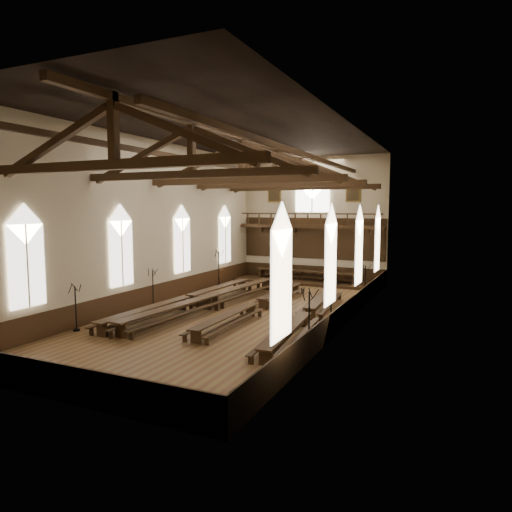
{
  "coord_description": "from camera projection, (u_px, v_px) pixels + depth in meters",
  "views": [
    {
      "loc": [
        11.21,
        -22.66,
        5.88
      ],
      "look_at": [
        0.2,
        1.5,
        3.09
      ],
      "focal_mm": 32.0,
      "sensor_mm": 36.0,
      "label": 1
    }
  ],
  "objects": [
    {
      "name": "ground",
      "position": [
        242.0,
        313.0,
        25.75
      ],
      "size": [
        26.0,
        26.0,
        0.0
      ],
      "primitive_type": "plane",
      "color": "brown",
      "rests_on": "ground"
    },
    {
      "name": "room_walls",
      "position": [
        241.0,
        198.0,
        25.07
      ],
      "size": [
        26.0,
        26.0,
        26.0
      ],
      "color": "#BEB08F",
      "rests_on": "ground"
    },
    {
      "name": "wainscot_band",
      "position": [
        242.0,
        302.0,
        25.69
      ],
      "size": [
        12.0,
        26.0,
        1.2
      ],
      "color": "#361F10",
      "rests_on": "ground"
    },
    {
      "name": "side_windows",
      "position": [
        241.0,
        247.0,
        25.36
      ],
      "size": [
        11.85,
        19.8,
        4.5
      ],
      "color": "white",
      "rests_on": "room_walls"
    },
    {
      "name": "end_window",
      "position": [
        312.0,
        191.0,
        36.67
      ],
      "size": [
        2.8,
        0.12,
        3.8
      ],
      "color": "white",
      "rests_on": "room_walls"
    },
    {
      "name": "minstrels_gallery",
      "position": [
        311.0,
        233.0,
        36.8
      ],
      "size": [
        11.8,
        1.24,
        3.7
      ],
      "color": "#32220F",
      "rests_on": "room_walls"
    },
    {
      "name": "portraits",
      "position": [
        312.0,
        193.0,
        36.68
      ],
      "size": [
        7.75,
        0.09,
        1.45
      ],
      "color": "brown",
      "rests_on": "room_walls"
    },
    {
      "name": "roof_trusses",
      "position": [
        241.0,
        165.0,
        24.89
      ],
      "size": [
        11.7,
        25.7,
        2.8
      ],
      "color": "#32220F",
      "rests_on": "room_walls"
    },
    {
      "name": "refectory_row_a",
      "position": [
        188.0,
        299.0,
        26.92
      ],
      "size": [
        1.73,
        14.36,
        0.74
      ],
      "color": "#32220F",
      "rests_on": "ground"
    },
    {
      "name": "refectory_row_b",
      "position": [
        210.0,
        299.0,
        26.81
      ],
      "size": [
        2.21,
        14.97,
        0.8
      ],
      "color": "#32220F",
      "rests_on": "ground"
    },
    {
      "name": "refectory_row_c",
      "position": [
        257.0,
        304.0,
        25.77
      ],
      "size": [
        1.4,
        13.67,
        0.67
      ],
      "color": "#32220F",
      "rests_on": "ground"
    },
    {
      "name": "refectory_row_d",
      "position": [
        306.0,
        314.0,
        23.3
      ],
      "size": [
        1.99,
        14.07,
        0.7
      ],
      "color": "#32220F",
      "rests_on": "ground"
    },
    {
      "name": "dais",
      "position": [
        305.0,
        282.0,
        36.05
      ],
      "size": [
        11.4,
        3.01,
        0.2
      ],
      "primitive_type": "cube",
      "color": "#361F10",
      "rests_on": "ground"
    },
    {
      "name": "high_table",
      "position": [
        306.0,
        272.0,
        35.97
      ],
      "size": [
        8.39,
        1.37,
        0.78
      ],
      "color": "#32220F",
      "rests_on": "dais"
    },
    {
      "name": "high_chairs",
      "position": [
        309.0,
        272.0,
        36.72
      ],
      "size": [
        7.68,
        0.49,
        1.07
      ],
      "color": "#32220F",
      "rests_on": "dais"
    },
    {
      "name": "candelabrum_left_near",
      "position": [
        76.0,
        317.0,
        21.87
      ],
      "size": [
        0.69,
        0.67,
        2.31
      ],
      "color": "black",
      "rests_on": "ground"
    },
    {
      "name": "candelabrum_left_mid",
      "position": [
        153.0,
        295.0,
        27.29
      ],
      "size": [
        0.67,
        0.7,
        2.31
      ],
      "color": "black",
      "rests_on": "ground"
    },
    {
      "name": "candelabrum_left_far",
      "position": [
        219.0,
        275.0,
        34.58
      ],
      "size": [
        0.82,
        0.83,
        2.79
      ],
      "color": "black",
      "rests_on": "ground"
    },
    {
      "name": "candelabrum_right_near",
      "position": [
        309.0,
        331.0,
        18.92
      ],
      "size": [
        0.79,
        0.76,
        2.62
      ],
      "color": "black",
      "rests_on": "ground"
    },
    {
      "name": "candelabrum_right_mid",
      "position": [
        331.0,
        315.0,
        22.05
      ],
      "size": [
        0.71,
        0.68,
        2.36
      ],
      "color": "black",
      "rests_on": "ground"
    },
    {
      "name": "candelabrum_right_far",
      "position": [
        365.0,
        288.0,
        29.6
      ],
      "size": [
        0.69,
        0.69,
        2.32
      ],
      "color": "black",
      "rests_on": "ground"
    }
  ]
}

